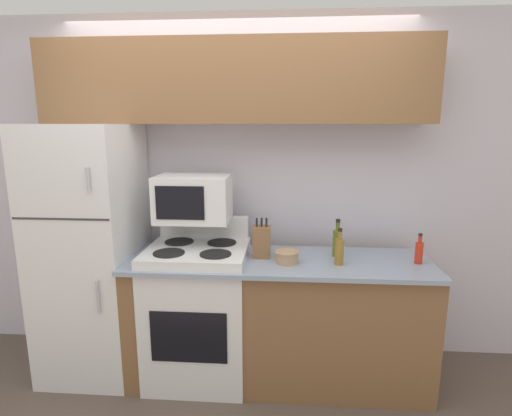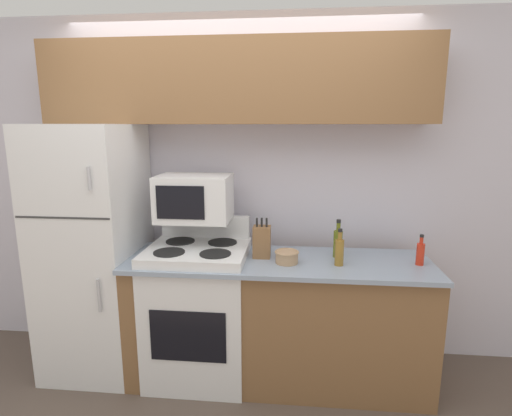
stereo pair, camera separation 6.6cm
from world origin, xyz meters
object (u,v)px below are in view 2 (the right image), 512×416
bowl (287,257)px  bottle_hot_sauce (420,253)px  knife_block (262,242)px  bottle_olive_oil (338,242)px  refrigerator (95,250)px  stove (199,310)px  microwave (194,198)px  bottle_vinegar (339,251)px

bowl → bottle_hot_sauce: bottle_hot_sauce is taller
knife_block → bottle_olive_oil: 0.51m
bowl → refrigerator: bearing=174.3°
stove → bottle_hot_sauce: (1.46, -0.02, 0.47)m
microwave → knife_block: bearing=-9.0°
bottle_vinegar → bottle_olive_oil: bottle_olive_oil is taller
bowl → knife_block: bearing=149.7°
refrigerator → bottle_hot_sauce: size_ratio=8.86×
refrigerator → bottle_vinegar: bearing=-5.0°
knife_block → bowl: size_ratio=1.74×
knife_block → bottle_hot_sauce: 1.02m
microwave → bowl: bearing=-15.2°
microwave → bottle_vinegar: size_ratio=2.07×
refrigerator → microwave: bearing=2.9°
stove → bottle_vinegar: bottle_vinegar is taller
stove → bottle_hot_sauce: stove is taller
refrigerator → stove: (0.77, -0.07, -0.39)m
refrigerator → bowl: refrigerator is taller
stove → bottle_hot_sauce: bearing=-0.8°
refrigerator → bottle_vinegar: (1.71, -0.15, 0.09)m
knife_block → bowl: knife_block is taller
bottle_olive_oil → knife_block: bearing=-173.9°
bottle_vinegar → bottle_olive_oil: size_ratio=0.92×
bowl → bottle_hot_sauce: bearing=3.2°
microwave → refrigerator: bearing=-177.1°
microwave → bowl: microwave is taller
bottle_olive_oil → stove: bearing=-174.8°
stove → bottle_vinegar: (0.94, -0.08, 0.49)m
bottle_vinegar → bottle_olive_oil: bearing=87.7°
bowl → bottle_olive_oil: bottle_olive_oil is taller
refrigerator → knife_block: refrigerator is taller
stove → knife_block: bearing=4.2°
refrigerator → stove: size_ratio=1.60×
stove → microwave: (-0.04, 0.11, 0.78)m
refrigerator → bottle_vinegar: 1.72m
bowl → bottle_vinegar: bottle_vinegar is taller
refrigerator → microwave: (0.74, 0.04, 0.39)m
bottle_hot_sauce → bottle_olive_oil: size_ratio=0.77×
refrigerator → knife_block: size_ratio=6.45×
stove → bottle_vinegar: size_ratio=4.63×
knife_block → bowl: 0.21m
knife_block → stove: bearing=-175.8°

